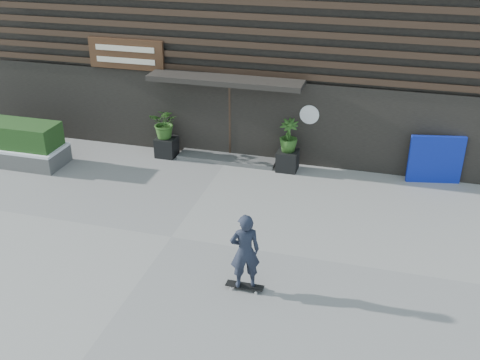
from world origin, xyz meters
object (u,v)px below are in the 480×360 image
(blue_tarp, at_px, (436,160))
(skateboarder, at_px, (245,252))
(raised_bed, at_px, (10,153))
(planter_pot_left, at_px, (167,147))
(planter_pot_right, at_px, (287,160))

(blue_tarp, height_order, skateboarder, skateboarder)
(blue_tarp, bearing_deg, skateboarder, -132.86)
(raised_bed, xyz_separation_m, blue_tarp, (12.33, 1.95, 0.44))
(planter_pot_left, bearing_deg, raised_bed, -159.56)
(raised_bed, bearing_deg, blue_tarp, 8.99)
(planter_pot_left, xyz_separation_m, skateboarder, (4.09, -5.86, 0.61))
(raised_bed, bearing_deg, skateboarder, -26.28)
(planter_pot_right, xyz_separation_m, blue_tarp, (4.10, 0.30, 0.39))
(blue_tarp, xyz_separation_m, skateboarder, (-3.81, -6.16, 0.22))
(planter_pot_left, distance_m, planter_pot_right, 3.80)
(planter_pot_right, xyz_separation_m, raised_bed, (-8.23, -1.65, -0.05))
(planter_pot_left, relative_size, planter_pot_right, 1.00)
(planter_pot_right, height_order, skateboarder, skateboarder)
(raised_bed, xyz_separation_m, skateboarder, (8.52, -4.21, 0.66))
(raised_bed, bearing_deg, planter_pot_right, 11.34)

